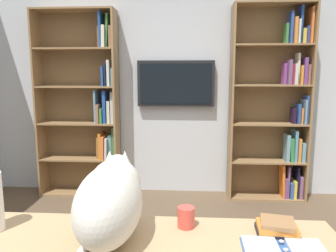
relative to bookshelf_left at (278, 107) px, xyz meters
The scene contains 8 objects.
wall_back 1.25m from the bookshelf_left, ahead, with size 4.52×0.06×2.70m, color silver.
bookshelf_left is the anchor object (origin of this frame).
bookshelf_right 2.21m from the bookshelf_left, ahead, with size 0.95×0.28×2.17m.
wall_mounted_tv 1.20m from the bookshelf_left, ahead, with size 0.90×0.07×0.54m.
cat 2.79m from the bookshelf_left, 61.13° to the left, with size 0.27×0.63×0.35m.
open_binder 2.62m from the bookshelf_left, 76.03° to the left, with size 0.34×0.23×0.02m.
coffee_mug 2.55m from the bookshelf_left, 66.20° to the left, with size 0.08×0.08×0.10m, color #D84C3F.
desk_book_stack 2.46m from the bookshelf_left, 75.32° to the left, with size 0.19×0.16×0.06m.
Camera 1 is at (-0.20, 1.66, 1.43)m, focal length 34.42 mm.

